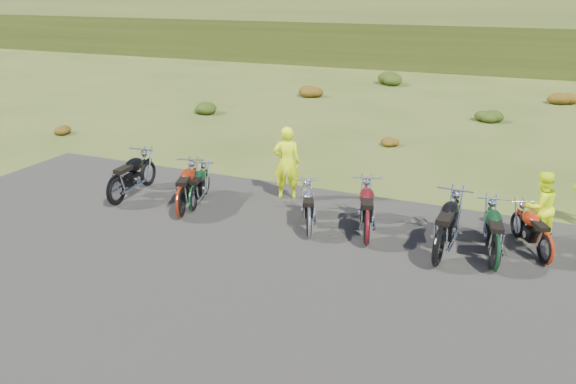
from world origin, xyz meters
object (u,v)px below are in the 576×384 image
at_px(motorcycle_0, 118,206).
at_px(motorcycle_3, 309,238).
at_px(motorcycle_7, 493,272).
at_px(person_middle, 287,164).

distance_m(motorcycle_0, motorcycle_3, 5.19).
height_order(motorcycle_0, motorcycle_7, motorcycle_0).
xyz_separation_m(motorcycle_3, motorcycle_7, (3.90, -0.02, 0.00)).
bearing_deg(motorcycle_0, motorcycle_3, -93.79).
relative_size(motorcycle_3, motorcycle_7, 0.92).
xyz_separation_m(motorcycle_3, person_middle, (-1.44, 2.10, 0.96)).
xyz_separation_m(motorcycle_7, person_middle, (-5.34, 2.12, 0.96)).
height_order(motorcycle_7, person_middle, person_middle).
distance_m(motorcycle_0, person_middle, 4.44).
distance_m(motorcycle_7, person_middle, 5.82).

